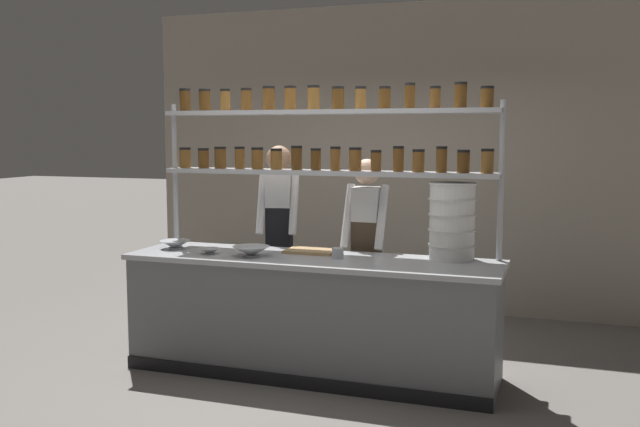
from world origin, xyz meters
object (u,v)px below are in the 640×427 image
at_px(container_stack, 452,221).
at_px(serving_cup_front, 338,253).
at_px(prep_bowl_center_back, 175,245).
at_px(prep_bowl_near_left, 210,251).
at_px(spice_shelf_unit, 324,144).
at_px(chef_left, 279,228).
at_px(cutting_board, 311,251).
at_px(prep_bowl_center_front, 251,251).
at_px(chef_center, 366,244).

height_order(container_stack, serving_cup_front, container_stack).
bearing_deg(prep_bowl_center_back, prep_bowl_near_left, -19.05).
distance_m(spice_shelf_unit, chef_left, 1.02).
height_order(chef_left, cutting_board, chef_left).
bearing_deg(prep_bowl_center_front, cutting_board, 39.75).
height_order(chef_center, prep_bowl_center_back, chef_center).
bearing_deg(cutting_board, spice_shelf_unit, 64.38).
bearing_deg(chef_center, prep_bowl_center_front, -136.09).
distance_m(chef_center, prep_bowl_center_front, 1.00).
xyz_separation_m(container_stack, prep_bowl_center_back, (-2.24, -0.25, -0.26)).
bearing_deg(spice_shelf_unit, serving_cup_front, -55.61).
bearing_deg(chef_center, spice_shelf_unit, -141.32).
bearing_deg(chef_left, chef_center, -22.65).
distance_m(chef_left, cutting_board, 0.73).
relative_size(chef_center, container_stack, 2.86).
bearing_deg(spice_shelf_unit, cutting_board, -115.62).
relative_size(chef_center, prep_bowl_near_left, 10.25).
distance_m(prep_bowl_center_back, serving_cup_front, 1.41).
distance_m(chef_left, prep_bowl_near_left, 0.88).
xyz_separation_m(chef_center, prep_bowl_near_left, (-1.10, -0.67, -0.01)).
distance_m(spice_shelf_unit, prep_bowl_center_back, 1.49).
relative_size(container_stack, prep_bowl_center_front, 2.00).
bearing_deg(serving_cup_front, cutting_board, 146.85).
xyz_separation_m(chef_center, serving_cup_front, (-0.08, -0.54, 0.01)).
height_order(chef_left, container_stack, chef_left).
bearing_deg(prep_bowl_near_left, spice_shelf_unit, 29.37).
bearing_deg(prep_bowl_center_back, serving_cup_front, -0.16).
bearing_deg(chef_left, spice_shelf_unit, -46.62).
bearing_deg(serving_cup_front, chef_left, 137.36).
distance_m(chef_center, serving_cup_front, 0.55).
bearing_deg(chef_left, prep_bowl_near_left, -117.59).
xyz_separation_m(spice_shelf_unit, chef_left, (-0.56, 0.39, -0.76)).
xyz_separation_m(prep_bowl_near_left, prep_bowl_center_front, (0.36, 0.00, 0.02)).
bearing_deg(prep_bowl_center_front, serving_cup_front, 11.08).
distance_m(prep_bowl_center_front, serving_cup_front, 0.68).
xyz_separation_m(prep_bowl_center_front, serving_cup_front, (0.66, 0.13, 0.00)).
height_order(cutting_board, serving_cup_front, serving_cup_front).
relative_size(container_stack, prep_bowl_near_left, 3.59).
bearing_deg(prep_bowl_near_left, cutting_board, 23.23).
bearing_deg(chef_center, cutting_board, -133.56).
xyz_separation_m(spice_shelf_unit, prep_bowl_center_back, (-1.19, -0.32, -0.83)).
height_order(chef_center, container_stack, chef_center).
xyz_separation_m(cutting_board, prep_bowl_near_left, (-0.74, -0.32, 0.01)).
height_order(prep_bowl_center_front, serving_cup_front, serving_cup_front).
height_order(container_stack, prep_bowl_near_left, container_stack).
relative_size(chef_center, cutting_board, 4.15).
distance_m(chef_center, prep_bowl_near_left, 1.29).
bearing_deg(cutting_board, prep_bowl_center_back, -170.87).
bearing_deg(container_stack, spice_shelf_unit, 176.13).
relative_size(container_stack, prep_bowl_center_back, 2.32).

